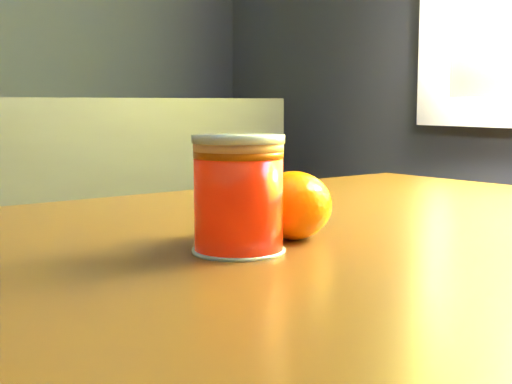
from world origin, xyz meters
TOP-DOWN VIEW (x-y plane):
  - table at (0.97, 0.15)m, footprint 1.11×0.85m
  - juice_glass at (0.88, 0.11)m, footprint 0.07×0.07m
  - orange_front at (0.90, 0.16)m, footprint 0.08×0.08m
  - orange_back at (0.95, 0.14)m, footprint 0.07×0.07m

SIDE VIEW (x-z plane):
  - table at x=0.97m, z-range 0.29..1.05m
  - orange_front at x=0.90m, z-range 0.77..0.83m
  - orange_back at x=0.95m, z-range 0.77..0.83m
  - juice_glass at x=0.88m, z-range 0.77..0.86m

